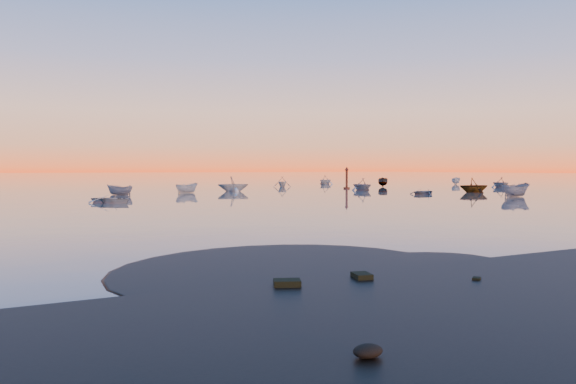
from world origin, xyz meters
TOP-DOWN VIEW (x-y plane):
  - ground at (0.00, 100.00)m, footprint 600.00×600.00m
  - mud_lobes at (0.00, -1.00)m, footprint 140.00×6.00m
  - moored_fleet at (0.00, 53.00)m, footprint 124.00×58.00m
  - boat_near_center at (27.39, 24.58)m, footprint 2.18×4.35m
  - boat_near_right at (23.88, 47.22)m, footprint 3.86×2.18m
  - channel_marker at (25.26, 53.04)m, footprint 0.95×0.95m

SIDE VIEW (x-z plane):
  - ground at x=0.00m, z-range 0.00..0.00m
  - moored_fleet at x=0.00m, z-range -0.60..0.60m
  - boat_near_center at x=27.39m, z-range -0.73..0.73m
  - boat_near_right at x=23.88m, z-range -0.64..0.64m
  - mud_lobes at x=0.00m, z-range -0.03..0.05m
  - channel_marker at x=25.26m, z-range -0.35..3.02m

